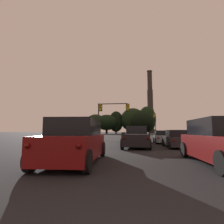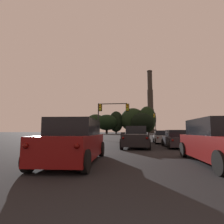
{
  "view_description": "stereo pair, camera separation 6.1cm",
  "coord_description": "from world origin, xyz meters",
  "px_view_note": "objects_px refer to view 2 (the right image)",
  "views": [
    {
      "loc": [
        -0.4,
        -0.62,
        1.32
      ],
      "look_at": [
        -7.05,
        54.97,
        7.55
      ],
      "focal_mm": 28.0,
      "sensor_mm": 36.0,
      "label": 1
    },
    {
      "loc": [
        -0.34,
        -0.61,
        1.32
      ],
      "look_at": [
        -7.05,
        54.97,
        7.55
      ],
      "focal_mm": 28.0,
      "sensor_mm": 36.0,
      "label": 2
    }
  ],
  "objects_px": {
    "sedan_right_lane_front": "(162,137)",
    "traffic_light_far_right": "(155,121)",
    "suv_left_lane_third": "(75,141)",
    "suv_right_lane_third": "(220,142)",
    "suv_center_lane_front": "(136,135)",
    "smokestack": "(150,108)",
    "hatchback_right_lane_second": "(176,139)",
    "traffic_light_overhead_left": "(109,112)",
    "pickup_truck_center_lane_second": "(136,137)"
  },
  "relations": [
    {
      "from": "sedan_right_lane_front",
      "to": "suv_right_lane_third",
      "type": "bearing_deg",
      "value": -86.12
    },
    {
      "from": "sedan_right_lane_front",
      "to": "traffic_light_overhead_left",
      "type": "height_order",
      "value": "traffic_light_overhead_left"
    },
    {
      "from": "traffic_light_far_right",
      "to": "suv_right_lane_third",
      "type": "bearing_deg",
      "value": -93.64
    },
    {
      "from": "suv_right_lane_third",
      "to": "suv_center_lane_front",
      "type": "bearing_deg",
      "value": 102.42
    },
    {
      "from": "suv_center_lane_front",
      "to": "pickup_truck_center_lane_second",
      "type": "bearing_deg",
      "value": -91.65
    },
    {
      "from": "hatchback_right_lane_second",
      "to": "traffic_light_far_right",
      "type": "height_order",
      "value": "traffic_light_far_right"
    },
    {
      "from": "suv_right_lane_third",
      "to": "traffic_light_far_right",
      "type": "relative_size",
      "value": 0.75
    },
    {
      "from": "sedan_right_lane_front",
      "to": "suv_center_lane_front",
      "type": "xyz_separation_m",
      "value": [
        -2.92,
        1.04,
        0.23
      ]
    },
    {
      "from": "suv_right_lane_third",
      "to": "suv_left_lane_third",
      "type": "height_order",
      "value": "same"
    },
    {
      "from": "suv_right_lane_third",
      "to": "hatchback_right_lane_second",
      "type": "bearing_deg",
      "value": 89.74
    },
    {
      "from": "suv_left_lane_third",
      "to": "smokestack",
      "type": "height_order",
      "value": "smokestack"
    },
    {
      "from": "hatchback_right_lane_second",
      "to": "smokestack",
      "type": "height_order",
      "value": "smokestack"
    },
    {
      "from": "suv_left_lane_third",
      "to": "smokestack",
      "type": "distance_m",
      "value": 112.23
    },
    {
      "from": "traffic_light_overhead_left",
      "to": "suv_left_lane_third",
      "type": "bearing_deg",
      "value": -86.03
    },
    {
      "from": "pickup_truck_center_lane_second",
      "to": "suv_center_lane_front",
      "type": "bearing_deg",
      "value": 90.57
    },
    {
      "from": "hatchback_right_lane_second",
      "to": "pickup_truck_center_lane_second",
      "type": "bearing_deg",
      "value": 174.14
    },
    {
      "from": "suv_left_lane_third",
      "to": "suv_center_lane_front",
      "type": "xyz_separation_m",
      "value": [
        2.92,
        14.14,
        0.0
      ]
    },
    {
      "from": "smokestack",
      "to": "suv_right_lane_third",
      "type": "bearing_deg",
      "value": -94.22
    },
    {
      "from": "smokestack",
      "to": "sedan_right_lane_front",
      "type": "bearing_deg",
      "value": -94.91
    },
    {
      "from": "suv_center_lane_front",
      "to": "traffic_light_far_right",
      "type": "bearing_deg",
      "value": 78.69
    },
    {
      "from": "suv_left_lane_third",
      "to": "suv_center_lane_front",
      "type": "bearing_deg",
      "value": 75.58
    },
    {
      "from": "pickup_truck_center_lane_second",
      "to": "traffic_light_overhead_left",
      "type": "relative_size",
      "value": 0.94
    },
    {
      "from": "suv_left_lane_third",
      "to": "pickup_truck_center_lane_second",
      "type": "bearing_deg",
      "value": 68.13
    },
    {
      "from": "smokestack",
      "to": "traffic_light_overhead_left",
      "type": "bearing_deg",
      "value": -99.9
    },
    {
      "from": "suv_left_lane_third",
      "to": "hatchback_right_lane_second",
      "type": "height_order",
      "value": "suv_left_lane_third"
    },
    {
      "from": "sedan_right_lane_front",
      "to": "suv_center_lane_front",
      "type": "distance_m",
      "value": 3.1
    },
    {
      "from": "suv_center_lane_front",
      "to": "suv_right_lane_third",
      "type": "bearing_deg",
      "value": -77.37
    },
    {
      "from": "suv_left_lane_third",
      "to": "traffic_light_overhead_left",
      "type": "xyz_separation_m",
      "value": [
        -1.44,
        20.72,
        3.64
      ]
    },
    {
      "from": "sedan_right_lane_front",
      "to": "traffic_light_far_right",
      "type": "relative_size",
      "value": 0.72
    },
    {
      "from": "smokestack",
      "to": "suv_left_lane_third",
      "type": "bearing_deg",
      "value": -97.33
    },
    {
      "from": "sedan_right_lane_front",
      "to": "traffic_light_overhead_left",
      "type": "relative_size",
      "value": 0.8
    },
    {
      "from": "suv_right_lane_third",
      "to": "sedan_right_lane_front",
      "type": "distance_m",
      "value": 12.84
    },
    {
      "from": "traffic_light_far_right",
      "to": "suv_center_lane_front",
      "type": "bearing_deg",
      "value": -101.16
    },
    {
      "from": "suv_left_lane_third",
      "to": "sedan_right_lane_front",
      "type": "bearing_deg",
      "value": 63.24
    },
    {
      "from": "pickup_truck_center_lane_second",
      "to": "smokestack",
      "type": "height_order",
      "value": "smokestack"
    },
    {
      "from": "suv_right_lane_third",
      "to": "suv_center_lane_front",
      "type": "height_order",
      "value": "same"
    },
    {
      "from": "suv_right_lane_third",
      "to": "pickup_truck_center_lane_second",
      "type": "xyz_separation_m",
      "value": [
        -3.31,
        7.69,
        -0.09
      ]
    },
    {
      "from": "hatchback_right_lane_second",
      "to": "smokestack",
      "type": "xyz_separation_m",
      "value": [
        8.13,
        102.63,
        16.04
      ]
    },
    {
      "from": "smokestack",
      "to": "traffic_light_far_right",
      "type": "bearing_deg",
      "value": -94.61
    },
    {
      "from": "suv_center_lane_front",
      "to": "smokestack",
      "type": "relative_size",
      "value": 0.12
    },
    {
      "from": "suv_left_lane_third",
      "to": "pickup_truck_center_lane_second",
      "type": "relative_size",
      "value": 0.9
    },
    {
      "from": "suv_right_lane_third",
      "to": "traffic_light_far_right",
      "type": "xyz_separation_m",
      "value": [
        2.8,
        44.04,
        3.41
      ]
    },
    {
      "from": "sedan_right_lane_front",
      "to": "traffic_light_overhead_left",
      "type": "distance_m",
      "value": 11.23
    },
    {
      "from": "suv_right_lane_third",
      "to": "traffic_light_far_right",
      "type": "height_order",
      "value": "traffic_light_far_right"
    },
    {
      "from": "suv_right_lane_third",
      "to": "pickup_truck_center_lane_second",
      "type": "distance_m",
      "value": 8.38
    },
    {
      "from": "traffic_light_far_right",
      "to": "suv_left_lane_third",
      "type": "bearing_deg",
      "value": -101.32
    },
    {
      "from": "hatchback_right_lane_second",
      "to": "suv_center_lane_front",
      "type": "bearing_deg",
      "value": 116.32
    },
    {
      "from": "suv_right_lane_third",
      "to": "suv_center_lane_front",
      "type": "relative_size",
      "value": 1.0
    },
    {
      "from": "suv_center_lane_front",
      "to": "traffic_light_overhead_left",
      "type": "xyz_separation_m",
      "value": [
        -4.36,
        6.58,
        3.64
      ]
    },
    {
      "from": "traffic_light_far_right",
      "to": "smokestack",
      "type": "height_order",
      "value": "smokestack"
    }
  ]
}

